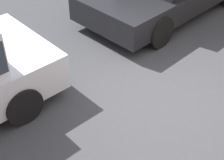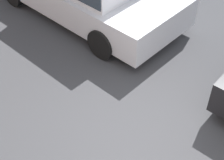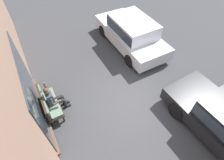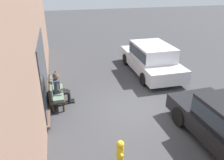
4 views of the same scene
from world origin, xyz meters
name	(u,v)px [view 2 (image 2 of 4)]	position (x,y,z in m)	size (l,w,h in m)	color
ground_plane	(143,145)	(0.00, 0.00, 0.00)	(60.00, 60.00, 0.00)	#38383A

